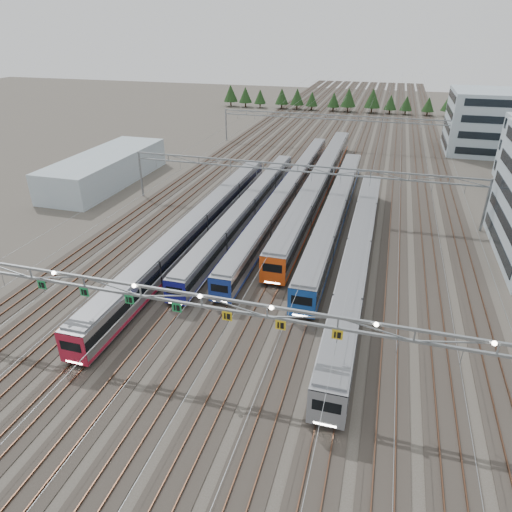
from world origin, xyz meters
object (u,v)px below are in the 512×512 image
(train_c, at_px, (288,191))
(gantry_near, at_px, (201,304))
(train_d, at_px, (319,182))
(gantry_far, at_px, (335,121))
(gantry_mid, at_px, (298,174))
(train_b, at_px, (247,208))
(train_a, at_px, (198,225))
(west_shed, at_px, (106,169))
(train_f, at_px, (358,252))
(depot_bldg_north, at_px, (498,122))
(train_e, at_px, (336,210))

(train_c, height_order, gantry_near, gantry_near)
(train_d, relative_size, gantry_far, 1.21)
(gantry_mid, xyz_separation_m, gantry_far, (0.00, 45.00, 0.00))
(train_b, bearing_deg, train_d, 58.39)
(train_b, relative_size, gantry_near, 0.94)
(train_a, distance_m, west_shed, 33.23)
(train_f, bearing_deg, train_c, 123.00)
(train_a, relative_size, gantry_near, 1.03)
(gantry_mid, distance_m, depot_bldg_north, 63.51)
(train_b, distance_m, west_shed, 33.20)
(train_d, xyz_separation_m, train_f, (9.00, -26.09, -0.12))
(gantry_near, bearing_deg, train_c, 92.86)
(train_c, bearing_deg, gantry_near, -87.14)
(gantry_mid, bearing_deg, train_a, -128.03)
(gantry_mid, relative_size, gantry_far, 1.00)
(west_shed, bearing_deg, train_a, -35.49)
(depot_bldg_north, bearing_deg, train_b, -127.81)
(train_d, bearing_deg, train_c, -130.32)
(train_b, distance_m, depot_bldg_north, 72.06)
(train_e, distance_m, gantry_far, 48.87)
(train_e, bearing_deg, train_d, 109.90)
(train_b, bearing_deg, west_shed, 161.90)
(train_a, bearing_deg, train_c, 63.81)
(train_c, height_order, gantry_far, gantry_far)
(train_a, height_order, train_e, train_e)
(depot_bldg_north, distance_m, west_shed, 88.87)
(train_c, distance_m, train_e, 11.48)
(train_b, relative_size, gantry_mid, 0.94)
(train_c, relative_size, gantry_near, 1.21)
(train_c, bearing_deg, train_b, -115.76)
(train_c, xyz_separation_m, gantry_near, (2.20, -44.03, 5.11))
(train_c, bearing_deg, depot_bldg_north, 50.19)
(train_b, xyz_separation_m, gantry_near, (6.70, -34.71, 5.16))
(west_shed, bearing_deg, gantry_mid, -7.29)
(train_b, bearing_deg, train_e, 9.23)
(depot_bldg_north, bearing_deg, train_e, -119.24)
(gantry_near, relative_size, gantry_far, 1.00)
(train_c, bearing_deg, train_f, -57.00)
(gantry_far, relative_size, west_shed, 1.88)
(train_d, bearing_deg, train_b, -121.61)
(train_d, distance_m, west_shed, 40.78)
(train_a, distance_m, gantry_far, 60.59)
(train_e, xyz_separation_m, gantry_mid, (-6.75, 3.22, 4.20))
(gantry_near, xyz_separation_m, gantry_mid, (0.05, 40.12, -0.70))
(depot_bldg_north, bearing_deg, train_a, -126.44)
(train_b, xyz_separation_m, train_f, (18.00, -11.46, 0.26))
(train_d, height_order, gantry_mid, gantry_mid)
(gantry_near, bearing_deg, train_b, 100.93)
(train_b, xyz_separation_m, train_c, (4.50, 9.32, 0.06))
(gantry_far, bearing_deg, gantry_mid, -90.00)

